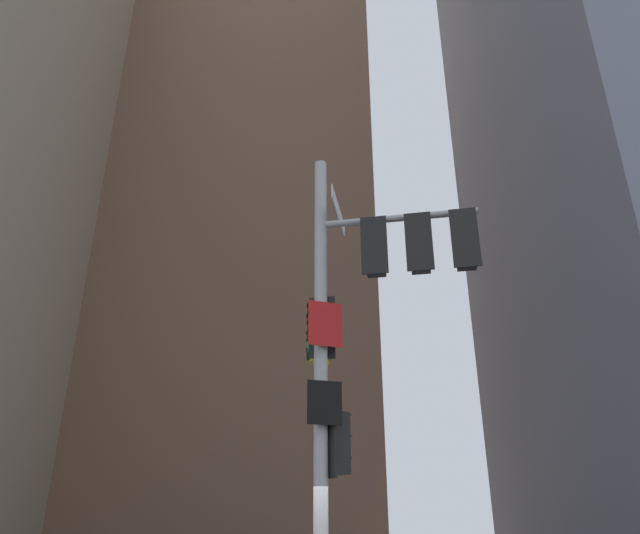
% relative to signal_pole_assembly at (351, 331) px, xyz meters
% --- Properties ---
extents(building_tower_right, '(12.90, 12.90, 47.16)m').
position_rel_signal_pole_assembly_xyz_m(building_tower_right, '(14.31, 9.07, 18.44)').
color(building_tower_right, slate).
rests_on(building_tower_right, ground).
extents(building_mid_block, '(15.14, 15.14, 41.44)m').
position_rel_signal_pole_assembly_xyz_m(building_mid_block, '(-3.79, 24.59, 15.58)').
color(building_mid_block, brown).
rests_on(building_mid_block, ground).
extents(signal_pole_assembly, '(3.08, 2.69, 8.59)m').
position_rel_signal_pole_assembly_xyz_m(signal_pole_assembly, '(0.00, 0.00, 0.00)').
color(signal_pole_assembly, '#B2B2B5').
rests_on(signal_pole_assembly, ground).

